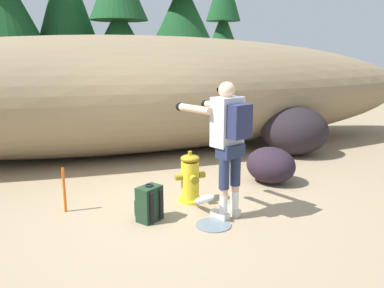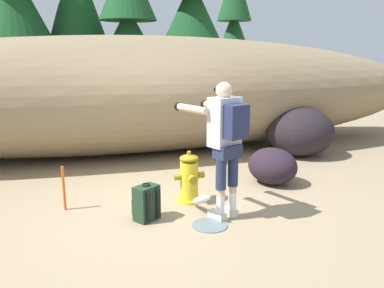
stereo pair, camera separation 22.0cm
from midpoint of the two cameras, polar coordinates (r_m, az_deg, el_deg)
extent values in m
cube|color=#998466|center=(5.52, -0.74, -8.83)|extent=(56.00, 56.00, 0.04)
ellipsoid|color=#897556|center=(8.35, -7.23, 7.10)|extent=(13.94, 3.20, 2.39)
cylinder|color=yellow|center=(5.61, 0.72, -8.05)|extent=(0.34, 0.34, 0.04)
cylinder|color=yellow|center=(5.51, 0.73, -5.27)|extent=(0.25, 0.25, 0.53)
ellipsoid|color=#9E8419|center=(5.42, 0.74, -2.09)|extent=(0.26, 0.26, 0.10)
cylinder|color=#9E8419|center=(5.40, 0.74, -1.32)|extent=(0.06, 0.06, 0.05)
cylinder|color=#9E8419|center=(5.44, -0.98, -4.80)|extent=(0.09, 0.09, 0.09)
cylinder|color=#9E8419|center=(5.54, 2.41, -4.47)|extent=(0.09, 0.09, 0.09)
cylinder|color=#9E8419|center=(5.34, 1.30, -5.16)|extent=(0.11, 0.09, 0.11)
ellipsoid|color=silver|center=(5.08, 2.54, -8.02)|extent=(0.10, 0.72, 0.41)
cylinder|color=slate|center=(4.87, 3.90, -11.62)|extent=(0.43, 0.43, 0.01)
cube|color=beige|center=(5.05, 4.90, -10.23)|extent=(0.19, 0.28, 0.09)
cylinder|color=white|center=(4.95, 5.42, -8.67)|extent=(0.10, 0.10, 0.24)
cylinder|color=#DBAD89|center=(4.89, 5.46, -6.92)|extent=(0.10, 0.10, 0.08)
cylinder|color=#232D4C|center=(4.81, 5.52, -4.17)|extent=(0.13, 0.13, 0.41)
cube|color=beige|center=(5.18, 6.54, -9.66)|extent=(0.19, 0.28, 0.09)
cylinder|color=white|center=(5.08, 7.07, -8.13)|extent=(0.10, 0.10, 0.24)
cylinder|color=#DBAD89|center=(5.02, 7.12, -6.42)|extent=(0.10, 0.10, 0.08)
cylinder|color=#232D4C|center=(4.95, 7.20, -3.73)|extent=(0.13, 0.13, 0.41)
cube|color=#232D4C|center=(4.81, 6.45, -1.03)|extent=(0.37, 0.30, 0.16)
cube|color=#B7BCC6|center=(4.78, 6.04, 3.17)|extent=(0.42, 0.35, 0.60)
cube|color=#23284C|center=(4.64, 7.77, 3.19)|extent=(0.32, 0.25, 0.40)
sphere|color=#DBAD89|center=(4.75, 5.98, 7.71)|extent=(0.20, 0.20, 0.20)
cube|color=black|center=(4.81, 5.27, 7.85)|extent=(0.15, 0.07, 0.04)
cylinder|color=#DBAD89|center=(4.89, 1.18, 5.09)|extent=(0.29, 0.57, 0.09)
sphere|color=black|center=(5.10, -0.76, 5.41)|extent=(0.11, 0.11, 0.11)
cylinder|color=#DBAD89|center=(5.18, 4.96, 5.48)|extent=(0.29, 0.57, 0.09)
sphere|color=black|center=(5.38, 2.98, 5.79)|extent=(0.11, 0.11, 0.11)
cube|color=#1E3823|center=(4.97, -5.30, -8.46)|extent=(0.36, 0.33, 0.44)
cube|color=#1E3823|center=(5.08, -6.34, -8.80)|extent=(0.21, 0.17, 0.20)
torus|color=black|center=(4.88, -5.36, -5.84)|extent=(0.10, 0.10, 0.02)
cube|color=black|center=(4.84, -5.01, -9.06)|extent=(0.06, 0.05, 0.37)
cube|color=black|center=(4.95, -3.66, -8.52)|extent=(0.06, 0.05, 0.37)
ellipsoid|color=black|center=(8.27, 16.03, 1.72)|extent=(1.71, 1.64, 0.99)
ellipsoid|color=#271C28|center=(6.41, 12.50, -3.12)|extent=(0.96, 1.02, 0.58)
cylinder|color=#47331E|center=(12.46, -22.98, 6.66)|extent=(0.32, 0.32, 1.78)
cone|color=#194C23|center=(12.46, -23.92, 17.05)|extent=(2.64, 2.64, 2.75)
cylinder|color=#47331E|center=(13.08, -15.10, 7.08)|extent=(0.27, 0.27, 1.60)
cone|color=#194C23|center=(13.09, -15.78, 18.26)|extent=(2.26, 2.26, 3.51)
cylinder|color=#47331E|center=(11.97, -8.27, 5.49)|extent=(0.31, 0.31, 1.02)
cone|color=#194C23|center=(11.87, -8.54, 13.49)|extent=(2.54, 2.54, 2.31)
cylinder|color=#47331E|center=(13.27, 0.50, 7.39)|extent=(0.33, 0.33, 1.51)
cone|color=#194C23|center=(13.24, 0.52, 16.75)|extent=(2.76, 2.76, 2.81)
cylinder|color=#47331E|center=(16.31, 6.24, 7.59)|extent=(0.25, 0.25, 1.08)
cone|color=#194C23|center=(16.25, 6.41, 14.13)|extent=(2.09, 2.09, 2.63)
cylinder|color=#E55914|center=(5.45, -16.91, -6.13)|extent=(0.04, 0.04, 0.60)
camera|label=1|loc=(0.11, -88.89, 0.25)|focal=36.98mm
camera|label=2|loc=(0.11, 91.11, -0.25)|focal=36.98mm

